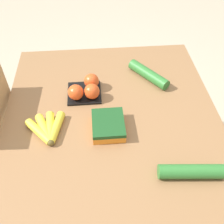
# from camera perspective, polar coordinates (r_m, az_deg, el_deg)

# --- Properties ---
(ground_plane) EXTENTS (12.00, 12.00, 0.00)m
(ground_plane) POSITION_cam_1_polar(r_m,az_deg,el_deg) (1.81, 0.00, -16.85)
(ground_plane) COLOR #B7A88E
(dining_table) EXTENTS (1.12, 0.99, 0.74)m
(dining_table) POSITION_cam_1_polar(r_m,az_deg,el_deg) (1.28, 0.00, -4.04)
(dining_table) COLOR olive
(dining_table) RESTS_ON ground_plane
(banana_bunch) EXTENTS (0.18, 0.17, 0.04)m
(banana_bunch) POSITION_cam_1_polar(r_m,az_deg,el_deg) (1.16, -13.83, -3.66)
(banana_bunch) COLOR brown
(banana_bunch) RESTS_ON dining_table
(tomato_pack) EXTENTS (0.16, 0.16, 0.08)m
(tomato_pack) POSITION_cam_1_polar(r_m,az_deg,el_deg) (1.28, -5.67, 5.01)
(tomato_pack) COLOR black
(tomato_pack) RESTS_ON dining_table
(carrot_bag) EXTENTS (0.16, 0.14, 0.05)m
(carrot_bag) POSITION_cam_1_polar(r_m,az_deg,el_deg) (1.13, -0.82, -2.79)
(carrot_bag) COLOR orange
(carrot_bag) RESTS_ON dining_table
(cucumber_near) EXTENTS (0.23, 0.19, 0.05)m
(cucumber_near) POSITION_cam_1_polar(r_m,az_deg,el_deg) (1.40, 7.93, 8.14)
(cucumber_near) COLOR #2D702D
(cucumber_near) RESTS_ON dining_table
(cucumber_far) EXTENTS (0.07, 0.25, 0.05)m
(cucumber_far) POSITION_cam_1_polar(r_m,az_deg,el_deg) (1.04, 16.84, -12.30)
(cucumber_far) COLOR #2D702D
(cucumber_far) RESTS_ON dining_table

